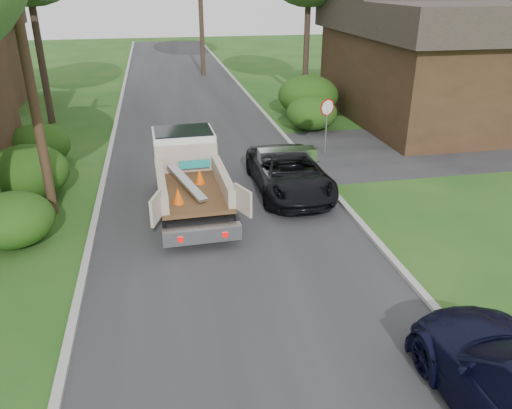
{
  "coord_description": "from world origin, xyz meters",
  "views": [
    {
      "loc": [
        -1.86,
        -10.94,
        7.03
      ],
      "look_at": [
        0.66,
        1.73,
        1.2
      ],
      "focal_mm": 35.0,
      "sensor_mm": 36.0,
      "label": 1
    }
  ],
  "objects": [
    {
      "name": "hedge_right_b",
      "position": [
        6.5,
        16.0,
        1.1
      ],
      "size": [
        3.38,
        3.38,
        2.21
      ],
      "primitive_type": "ellipsoid",
      "color": "#1C4910",
      "rests_on": "ground"
    },
    {
      "name": "curb_right",
      "position": [
        4.1,
        10.0,
        0.06
      ],
      "size": [
        0.2,
        90.0,
        0.12
      ],
      "primitive_type": "cube",
      "color": "#9E9E99",
      "rests_on": "ground"
    },
    {
      "name": "hedge_left_c",
      "position": [
        -6.8,
        10.0,
        0.85
      ],
      "size": [
        2.6,
        2.6,
        1.7
      ],
      "primitive_type": "ellipsoid",
      "color": "#1C4910",
      "rests_on": "ground"
    },
    {
      "name": "utility_pole",
      "position": [
        -5.48,
        4.98,
        5.17
      ],
      "size": [
        2.42,
        1.25,
        10.0
      ],
      "color": "#382619",
      "rests_on": "ground"
    },
    {
      "name": "road",
      "position": [
        0.0,
        10.0,
        0.0
      ],
      "size": [
        8.0,
        90.0,
        0.02
      ],
      "primitive_type": "cube",
      "color": "#28282B",
      "rests_on": "ground"
    },
    {
      "name": "flatbed_truck",
      "position": [
        -1.03,
        5.14,
        1.21
      ],
      "size": [
        2.76,
        5.95,
        2.23
      ],
      "rotation": [
        0.0,
        0.0,
        0.03
      ],
      "color": "black",
      "rests_on": "ground"
    },
    {
      "name": "curb_left",
      "position": [
        -4.1,
        10.0,
        0.06
      ],
      "size": [
        0.2,
        90.0,
        0.12
      ],
      "primitive_type": "cube",
      "color": "#9E9E99",
      "rests_on": "ground"
    },
    {
      "name": "black_pickup",
      "position": [
        2.59,
        5.28,
        0.73
      ],
      "size": [
        2.48,
        5.28,
        1.46
      ],
      "primitive_type": "imported",
      "rotation": [
        0.0,
        0.0,
        -0.01
      ],
      "color": "black",
      "rests_on": "ground"
    },
    {
      "name": "side_street",
      "position": [
        12.0,
        9.0,
        0.01
      ],
      "size": [
        16.0,
        7.0,
        0.02
      ],
      "primitive_type": "cube",
      "color": "#28282B",
      "rests_on": "ground"
    },
    {
      "name": "house_right",
      "position": [
        13.0,
        14.0,
        3.16
      ],
      "size": [
        9.72,
        12.96,
        6.2
      ],
      "rotation": [
        0.0,
        0.0,
        1.57
      ],
      "color": "#362616",
      "rests_on": "ground"
    },
    {
      "name": "ground",
      "position": [
        0.0,
        0.0,
        0.0
      ],
      "size": [
        120.0,
        120.0,
        0.0
      ],
      "primitive_type": "plane",
      "color": "#1C4C15",
      "rests_on": "ground"
    },
    {
      "name": "stop_sign",
      "position": [
        5.2,
        9.0,
        1.78
      ],
      "size": [
        0.71,
        0.32,
        2.48
      ],
      "color": "slate",
      "rests_on": "ground"
    },
    {
      "name": "hedge_right_a",
      "position": [
        5.8,
        13.0,
        0.85
      ],
      "size": [
        2.6,
        2.6,
        1.7
      ],
      "primitive_type": "ellipsoid",
      "color": "#1C4910",
      "rests_on": "ground"
    },
    {
      "name": "hedge_left_a",
      "position": [
        -6.2,
        3.0,
        0.77
      ],
      "size": [
        2.34,
        2.34,
        1.53
      ],
      "primitive_type": "ellipsoid",
      "color": "#1C4910",
      "rests_on": "ground"
    },
    {
      "name": "hedge_left_b",
      "position": [
        -6.5,
        6.5,
        0.94
      ],
      "size": [
        2.86,
        2.86,
        1.87
      ],
      "primitive_type": "ellipsoid",
      "color": "#1C4910",
      "rests_on": "ground"
    }
  ]
}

